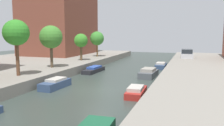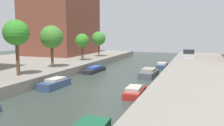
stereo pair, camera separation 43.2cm
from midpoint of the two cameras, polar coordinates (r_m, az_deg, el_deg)
ground_plane at (r=19.92m, az=-4.08°, el=-6.88°), size 84.00×84.00×0.00m
street_tree_2 at (r=22.79m, az=-22.36°, el=6.93°), size 2.38×2.38×5.18m
street_tree_3 at (r=27.08m, az=-14.46°, el=6.28°), size 2.62×2.62×4.83m
street_tree_4 at (r=33.52m, az=-7.12°, el=5.54°), size 1.98×1.98×3.90m
street_tree_5 at (r=38.92m, az=-3.06°, el=6.16°), size 2.36×2.36×4.26m
parked_car at (r=38.93m, az=18.96°, el=2.09°), size 2.05×4.19×1.39m
moored_boat_left_3 at (r=21.32m, az=-13.55°, el=-5.04°), size 1.45×3.40×0.88m
moored_boat_left_4 at (r=29.12m, az=-3.97°, el=-1.68°), size 1.43×4.38×0.75m
moored_boat_right_2 at (r=18.27m, az=6.39°, el=-7.15°), size 1.39×3.30×0.78m
moored_boat_right_3 at (r=26.10m, az=9.68°, el=-2.57°), size 1.78×3.77×1.02m
moored_boat_right_4 at (r=32.90m, az=12.80°, el=-0.70°), size 1.39×3.42×0.86m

